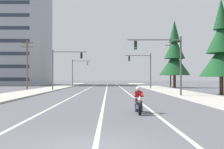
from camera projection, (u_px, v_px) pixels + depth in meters
ground_plane at (88, 148)px, 7.92m from camera, size 400.00×400.00×0.00m
lane_stripe_center at (107, 89)px, 52.92m from camera, size 0.16×100.00×0.01m
lane_stripe_left at (88, 89)px, 52.88m from camera, size 0.16×100.00×0.01m
lane_stripe_right at (122, 89)px, 52.95m from camera, size 0.16×100.00×0.01m
sidewalk_kerb_right at (163, 89)px, 48.03m from camera, size 4.40×110.00×0.14m
sidewalk_kerb_left at (47, 89)px, 47.81m from camera, size 4.40×110.00×0.14m
motorcycle_with_rider at (139, 102)px, 15.77m from camera, size 0.70×2.19×1.46m
traffic_signal_near_right at (165, 56)px, 29.87m from camera, size 5.56×0.37×6.20m
traffic_signal_near_left at (63, 63)px, 43.63m from camera, size 5.15×0.38×6.20m
traffic_signal_mid_right at (143, 66)px, 50.61m from camera, size 4.48×0.37×6.20m
traffic_signal_mid_left at (77, 69)px, 66.87m from camera, size 4.18×0.38×6.20m
utility_pole_left_near at (27, 63)px, 47.65m from camera, size 2.08×0.26×8.09m
utility_pole_right_far at (171, 64)px, 59.18m from camera, size 2.27×0.26×8.99m
conifer_tree_right_verge_near at (221, 50)px, 33.66m from camera, size 5.09×5.09×11.19m
conifer_tree_right_verge_far at (174, 57)px, 57.84m from camera, size 6.12×6.12×13.46m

